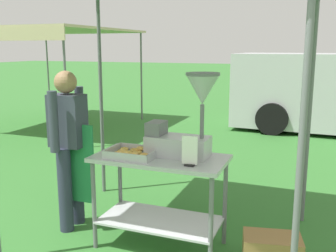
# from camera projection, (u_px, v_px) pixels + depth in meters

# --- Properties ---
(ground_plane) EXTENTS (70.00, 70.00, 0.00)m
(ground_plane) POSITION_uv_depth(u_px,v_px,m) (259.00, 135.00, 8.28)
(ground_plane) COLOR #33702D
(donut_cart) EXTENTS (1.20, 0.61, 0.87)m
(donut_cart) POSITION_uv_depth(u_px,v_px,m) (160.00, 182.00, 3.56)
(donut_cart) COLOR #B7B7BC
(donut_cart) RESTS_ON ground
(donut_tray) EXTENTS (0.43, 0.34, 0.07)m
(donut_tray) POSITION_uv_depth(u_px,v_px,m) (132.00, 154.00, 3.52)
(donut_tray) COLOR #B7B7BC
(donut_tray) RESTS_ON donut_cart
(donut_fryer) EXTENTS (0.65, 0.29, 0.75)m
(donut_fryer) POSITION_uv_depth(u_px,v_px,m) (186.00, 122.00, 3.45)
(donut_fryer) COLOR #B7B7BC
(donut_fryer) RESTS_ON donut_cart
(menu_sign) EXTENTS (0.13, 0.05, 0.25)m
(menu_sign) POSITION_uv_depth(u_px,v_px,m) (190.00, 153.00, 3.22)
(menu_sign) COLOR black
(menu_sign) RESTS_ON donut_cart
(vendor) EXTENTS (0.45, 0.53, 1.61)m
(vendor) POSITION_uv_depth(u_px,v_px,m) (69.00, 142.00, 3.90)
(vendor) COLOR #2D3347
(vendor) RESTS_ON ground
(supply_crate) EXTENTS (0.53, 0.38, 0.29)m
(supply_crate) POSITION_uv_depth(u_px,v_px,m) (272.00, 252.00, 3.28)
(supply_crate) COLOR olive
(supply_crate) RESTS_ON ground
(neighbour_tent) EXTENTS (3.07, 3.39, 2.22)m
(neighbour_tent) POSITION_uv_depth(u_px,v_px,m) (51.00, 32.00, 8.68)
(neighbour_tent) COLOR slate
(neighbour_tent) RESTS_ON ground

